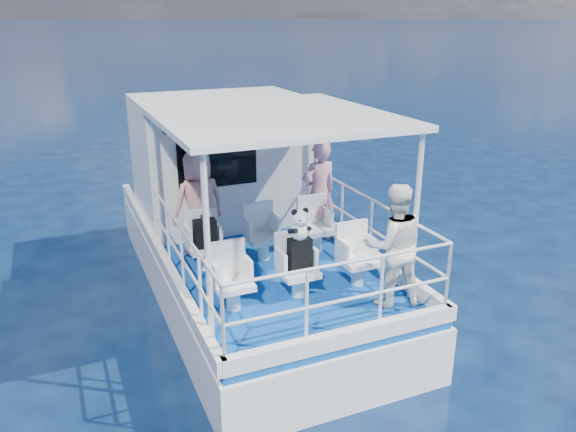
# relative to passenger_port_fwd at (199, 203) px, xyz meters

# --- Properties ---
(ground) EXTENTS (2000.00, 2000.00, 0.00)m
(ground) POSITION_rel_passenger_port_fwd_xyz_m (0.81, -0.78, -1.72)
(ground) COLOR #071535
(ground) RESTS_ON ground
(hull) EXTENTS (3.00, 7.00, 1.60)m
(hull) POSITION_rel_passenger_port_fwd_xyz_m (0.81, 0.22, -1.72)
(hull) COLOR white
(hull) RESTS_ON ground
(deck) EXTENTS (2.90, 6.90, 0.10)m
(deck) POSITION_rel_passenger_port_fwd_xyz_m (0.81, 0.22, -0.87)
(deck) COLOR navy
(deck) RESTS_ON hull
(cabin) EXTENTS (2.85, 2.00, 2.20)m
(cabin) POSITION_rel_passenger_port_fwd_xyz_m (0.81, 1.52, 0.28)
(cabin) COLOR white
(cabin) RESTS_ON deck
(canopy) EXTENTS (3.00, 3.20, 0.08)m
(canopy) POSITION_rel_passenger_port_fwd_xyz_m (0.81, -0.98, 1.42)
(canopy) COLOR white
(canopy) RESTS_ON cabin
(canopy_posts) EXTENTS (2.77, 2.97, 2.20)m
(canopy_posts) POSITION_rel_passenger_port_fwd_xyz_m (0.81, -1.03, 0.28)
(canopy_posts) COLOR white
(canopy_posts) RESTS_ON deck
(railings) EXTENTS (2.84, 3.59, 1.00)m
(railings) POSITION_rel_passenger_port_fwd_xyz_m (0.81, -1.35, -0.32)
(railings) COLOR white
(railings) RESTS_ON deck
(seat_port_fwd) EXTENTS (0.48, 0.46, 0.38)m
(seat_port_fwd) POSITION_rel_passenger_port_fwd_xyz_m (-0.09, -0.58, -0.63)
(seat_port_fwd) COLOR white
(seat_port_fwd) RESTS_ON deck
(seat_center_fwd) EXTENTS (0.48, 0.46, 0.38)m
(seat_center_fwd) POSITION_rel_passenger_port_fwd_xyz_m (0.81, -0.58, -0.63)
(seat_center_fwd) COLOR white
(seat_center_fwd) RESTS_ON deck
(seat_stbd_fwd) EXTENTS (0.48, 0.46, 0.38)m
(seat_stbd_fwd) POSITION_rel_passenger_port_fwd_xyz_m (1.71, -0.58, -0.63)
(seat_stbd_fwd) COLOR white
(seat_stbd_fwd) RESTS_ON deck
(seat_port_aft) EXTENTS (0.48, 0.46, 0.38)m
(seat_port_aft) POSITION_rel_passenger_port_fwd_xyz_m (-0.09, -1.88, -0.63)
(seat_port_aft) COLOR white
(seat_port_aft) RESTS_ON deck
(seat_center_aft) EXTENTS (0.48, 0.46, 0.38)m
(seat_center_aft) POSITION_rel_passenger_port_fwd_xyz_m (0.81, -1.88, -0.63)
(seat_center_aft) COLOR white
(seat_center_aft) RESTS_ON deck
(seat_stbd_aft) EXTENTS (0.48, 0.46, 0.38)m
(seat_stbd_aft) POSITION_rel_passenger_port_fwd_xyz_m (1.71, -1.88, -0.63)
(seat_stbd_aft) COLOR white
(seat_stbd_aft) RESTS_ON deck
(passenger_port_fwd) EXTENTS (0.68, 0.53, 1.65)m
(passenger_port_fwd) POSITION_rel_passenger_port_fwd_xyz_m (0.00, 0.00, 0.00)
(passenger_port_fwd) COLOR tan
(passenger_port_fwd) RESTS_ON deck
(passenger_stbd_fwd) EXTENTS (0.65, 0.46, 1.67)m
(passenger_stbd_fwd) POSITION_rel_passenger_port_fwd_xyz_m (1.91, -0.24, 0.01)
(passenger_stbd_fwd) COLOR pink
(passenger_stbd_fwd) RESTS_ON deck
(passenger_stbd_aft) EXTENTS (0.89, 0.76, 1.60)m
(passenger_stbd_aft) POSITION_rel_passenger_port_fwd_xyz_m (1.83, -2.51, -0.02)
(passenger_stbd_aft) COLOR white
(passenger_stbd_aft) RESTS_ON deck
(backpack_port) EXTENTS (0.31, 0.18, 0.41)m
(backpack_port) POSITION_rel_passenger_port_fwd_xyz_m (-0.10, -0.65, -0.24)
(backpack_port) COLOR black
(backpack_port) RESTS_ON seat_port_fwd
(backpack_center) EXTENTS (0.30, 0.17, 0.44)m
(backpack_center) POSITION_rel_passenger_port_fwd_xyz_m (0.82, -1.90, -0.22)
(backpack_center) COLOR black
(backpack_center) RESTS_ON seat_center_aft
(compact_camera) EXTENTS (0.11, 0.07, 0.07)m
(compact_camera) POSITION_rel_passenger_port_fwd_xyz_m (-0.09, -0.64, 0.00)
(compact_camera) COLOR black
(compact_camera) RESTS_ON backpack_port
(panda) EXTENTS (0.27, 0.22, 0.41)m
(panda) POSITION_rel_passenger_port_fwd_xyz_m (0.81, -1.92, 0.21)
(panda) COLOR white
(panda) RESTS_ON backpack_center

